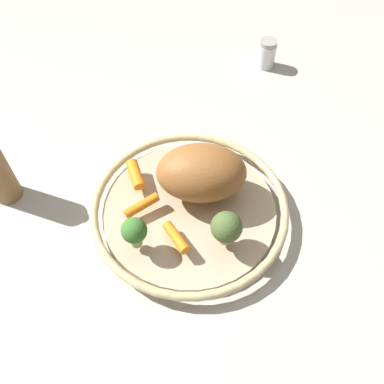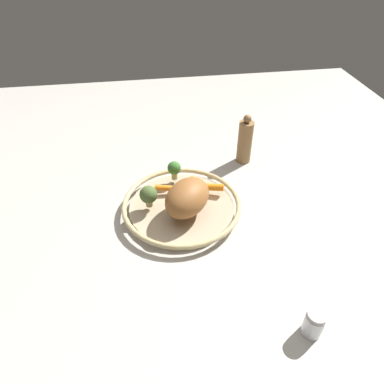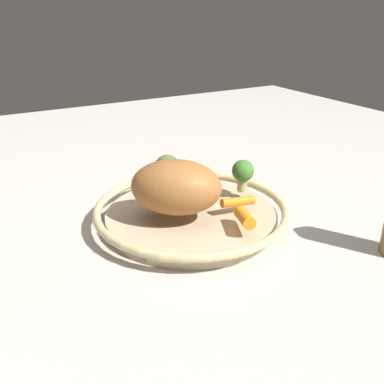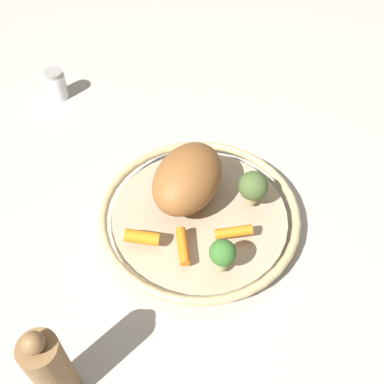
{
  "view_description": "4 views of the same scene",
  "coord_description": "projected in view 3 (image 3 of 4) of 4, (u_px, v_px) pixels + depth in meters",
  "views": [
    {
      "loc": [
        0.29,
        -0.23,
        0.57
      ],
      "look_at": [
        0.01,
        0.0,
        0.07
      ],
      "focal_mm": 38.42,
      "sensor_mm": 36.0,
      "label": 1
    },
    {
      "loc": [
        0.08,
        0.68,
        0.64
      ],
      "look_at": [
        -0.03,
        0.0,
        0.07
      ],
      "focal_mm": 32.32,
      "sensor_mm": 36.0,
      "label": 2
    },
    {
      "loc": [
        -0.56,
        0.32,
        0.34
      ],
      "look_at": [
        -0.03,
        0.02,
        0.07
      ],
      "focal_mm": 41.2,
      "sensor_mm": 36.0,
      "label": 3
    },
    {
      "loc": [
        -0.11,
        -0.43,
        0.61
      ],
      "look_at": [
        -0.01,
        0.03,
        0.05
      ],
      "focal_mm": 43.73,
      "sensor_mm": 36.0,
      "label": 4
    }
  ],
  "objects": [
    {
      "name": "ground_plane",
      "position": [
        191.0,
        223.0,
        0.73
      ],
      "size": [
        1.9,
        1.9,
        0.0
      ],
      "primitive_type": "plane",
      "color": "#B7B2A8"
    },
    {
      "name": "baby_carrot_near_rim",
      "position": [
        238.0,
        202.0,
        0.71
      ],
      "size": [
        0.02,
        0.06,
        0.02
      ],
      "primitive_type": "cylinder",
      "rotation": [
        1.49,
        0.0,
        3.04
      ],
      "color": "orange",
      "rests_on": "serving_bowl"
    },
    {
      "name": "broccoli_floret_large",
      "position": [
        243.0,
        172.0,
        0.75
      ],
      "size": [
        0.04,
        0.04,
        0.06
      ],
      "color": "#9CA566",
      "rests_on": "serving_bowl"
    },
    {
      "name": "baby_carrot_right",
      "position": [
        245.0,
        218.0,
        0.65
      ],
      "size": [
        0.06,
        0.04,
        0.02
      ],
      "primitive_type": "cylinder",
      "rotation": [
        1.66,
        0.0,
        1.23
      ],
      "color": "orange",
      "rests_on": "serving_bowl"
    },
    {
      "name": "baby_carrot_back",
      "position": [
        208.0,
        186.0,
        0.77
      ],
      "size": [
        0.06,
        0.02,
        0.02
      ],
      "primitive_type": "cylinder",
      "rotation": [
        1.67,
        0.0,
        4.58
      ],
      "color": "orange",
      "rests_on": "serving_bowl"
    },
    {
      "name": "serving_bowl",
      "position": [
        191.0,
        214.0,
        0.72
      ],
      "size": [
        0.32,
        0.32,
        0.03
      ],
      "color": "tan",
      "rests_on": "ground_plane"
    },
    {
      "name": "broccoli_floret_small",
      "position": [
        167.0,
        169.0,
        0.77
      ],
      "size": [
        0.05,
        0.05,
        0.06
      ],
      "color": "tan",
      "rests_on": "serving_bowl"
    },
    {
      "name": "roast_chicken_piece",
      "position": [
        176.0,
        187.0,
        0.67
      ],
      "size": [
        0.16,
        0.17,
        0.08
      ],
      "primitive_type": "ellipsoid",
      "rotation": [
        0.0,
        0.0,
        4.03
      ],
      "color": "#955C2D",
      "rests_on": "serving_bowl"
    }
  ]
}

